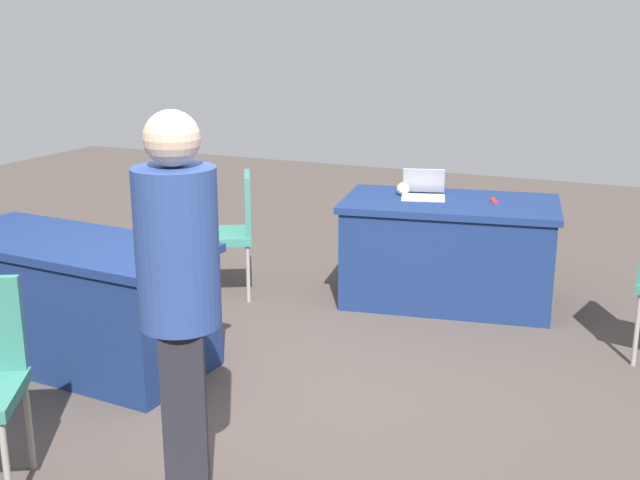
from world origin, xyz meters
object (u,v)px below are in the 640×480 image
yarn_ball (403,189)px  scissors_red (494,201)px  laptop_silver (423,192)px  person_attendee_standing (180,295)px  chair_near_front (232,226)px  table_back_left (74,301)px  table_foreground (448,251)px

yarn_ball → scissors_red: yarn_ball is taller
laptop_silver → yarn_ball: size_ratio=3.91×
person_attendee_standing → laptop_silver: bearing=146.2°
person_attendee_standing → chair_near_front: bearing=174.5°
table_back_left → scissors_red: (-2.14, -2.12, 0.39)m
yarn_ball → chair_near_front: bearing=26.1°
table_back_left → table_foreground: bearing=-132.3°
scissors_red → yarn_ball: bearing=-104.6°
table_back_left → scissors_red: size_ratio=10.12×
scissors_red → person_attendee_standing: bearing=-31.9°
chair_near_front → yarn_ball: size_ratio=9.68×
chair_near_front → person_attendee_standing: (-1.21, 2.50, 0.42)m
laptop_silver → scissors_red: laptop_silver is taller
table_foreground → yarn_ball: (0.38, -0.04, 0.44)m
chair_near_front → yarn_ball: 1.34m
laptop_silver → yarn_ball: laptop_silver is taller
chair_near_front → scissors_red: (-1.86, -0.64, 0.24)m
table_foreground → person_attendee_standing: 3.11m
person_attendee_standing → yarn_ball: person_attendee_standing is taller
table_foreground → scissors_red: scissors_red is taller
table_back_left → scissors_red: scissors_red is taller
table_back_left → yarn_ball: size_ratio=18.51×
laptop_silver → chair_near_front: bearing=6.6°
table_foreground → laptop_silver: (0.22, -0.02, 0.43)m
table_foreground → yarn_ball: 0.58m
chair_near_front → laptop_silver: laptop_silver is taller
chair_near_front → person_attendee_standing: bearing=176.7°
table_foreground → table_back_left: bearing=47.7°
table_back_left → laptop_silver: bearing=-128.4°
person_attendee_standing → table_foreground: bearing=142.1°
chair_near_front → person_attendee_standing: size_ratio=0.55×
table_back_left → person_attendee_standing: 1.89m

